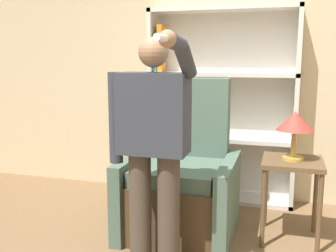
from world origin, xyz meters
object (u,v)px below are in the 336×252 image
at_px(bookcase, 212,108).
at_px(side_table, 292,174).
at_px(armchair, 181,185).
at_px(person_standing, 153,142).
at_px(table_lamp, 295,124).

relative_size(bookcase, side_table, 2.92).
distance_m(armchair, side_table, 0.89).
bearing_deg(person_standing, bookcase, 85.80).
distance_m(person_standing, table_lamp, 1.16).
relative_size(person_standing, table_lamp, 4.15).
relative_size(bookcase, person_standing, 1.22).
bearing_deg(bookcase, person_standing, -94.20).
bearing_deg(table_lamp, bookcase, 134.99).
height_order(person_standing, table_lamp, person_standing).
distance_m(bookcase, table_lamp, 1.10).
relative_size(armchair, side_table, 1.93).
relative_size(person_standing, side_table, 2.40).
distance_m(bookcase, person_standing, 1.53).
xyz_separation_m(bookcase, side_table, (0.78, -0.78, -0.40)).
bearing_deg(table_lamp, side_table, 180.00).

